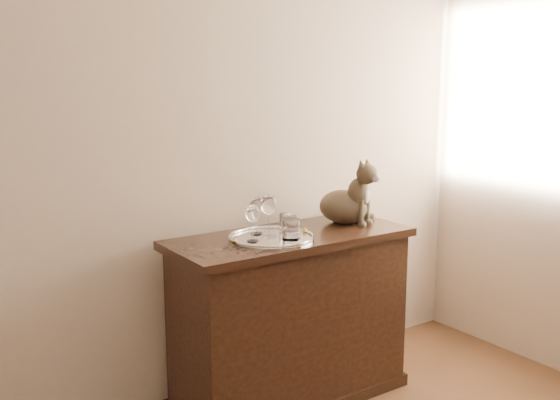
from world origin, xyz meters
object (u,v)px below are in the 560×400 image
(wine_glass_b, at_px, (257,216))
(tumbler_a, at_px, (291,229))
(sideboard, at_px, (290,318))
(tumbler_c, at_px, (288,223))
(tray, at_px, (271,238))
(cat, at_px, (344,190))
(wine_glass_d, at_px, (269,216))
(wine_glass_c, at_px, (253,223))

(wine_glass_b, xyz_separation_m, tumbler_a, (0.07, -0.18, -0.04))
(sideboard, bearing_deg, tumbler_c, 147.57)
(sideboard, relative_size, tray, 3.00)
(wine_glass_b, distance_m, tumbler_a, 0.20)
(tray, relative_size, cat, 1.16)
(wine_glass_b, relative_size, tumbler_a, 1.85)
(sideboard, xyz_separation_m, wine_glass_b, (-0.15, 0.07, 0.52))
(wine_glass_d, height_order, tumbler_a, wine_glass_d)
(wine_glass_c, relative_size, wine_glass_d, 0.83)
(tumbler_a, height_order, tumbler_c, tumbler_a)
(tumbler_c, bearing_deg, tumbler_a, -119.21)
(wine_glass_c, distance_m, tumbler_a, 0.18)
(tumbler_a, distance_m, cat, 0.49)
(wine_glass_b, bearing_deg, tumbler_c, -23.35)
(sideboard, height_order, cat, cat)
(sideboard, height_order, wine_glass_c, wine_glass_c)
(wine_glass_d, relative_size, cat, 0.59)
(tray, bearing_deg, wine_glass_b, 100.87)
(tray, bearing_deg, tumbler_c, 17.34)
(wine_glass_b, bearing_deg, cat, -2.08)
(tray, relative_size, tumbler_a, 4.17)
(wine_glass_b, bearing_deg, wine_glass_c, -129.55)
(wine_glass_b, distance_m, wine_glass_c, 0.14)
(tray, bearing_deg, wine_glass_c, -173.90)
(cat, bearing_deg, tumbler_c, 167.21)
(wine_glass_d, bearing_deg, sideboard, 6.88)
(sideboard, bearing_deg, tray, -167.21)
(sideboard, distance_m, tumbler_a, 0.50)
(wine_glass_d, xyz_separation_m, cat, (0.51, 0.07, 0.06))
(sideboard, distance_m, wine_glass_c, 0.57)
(cat, bearing_deg, tumbler_a, -179.33)
(wine_glass_b, height_order, wine_glass_d, wine_glass_d)
(sideboard, xyz_separation_m, tray, (-0.13, -0.03, 0.43))
(tumbler_a, height_order, cat, cat)
(tumbler_c, bearing_deg, wine_glass_c, -167.88)
(sideboard, relative_size, wine_glass_d, 5.86)
(sideboard, bearing_deg, cat, 7.48)
(tray, bearing_deg, tumbler_a, -56.36)
(tumbler_a, bearing_deg, wine_glass_d, 121.67)
(sideboard, relative_size, wine_glass_b, 6.75)
(tumbler_a, xyz_separation_m, tumbler_c, (0.07, 0.12, -0.00))
(tray, height_order, wine_glass_b, wine_glass_b)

